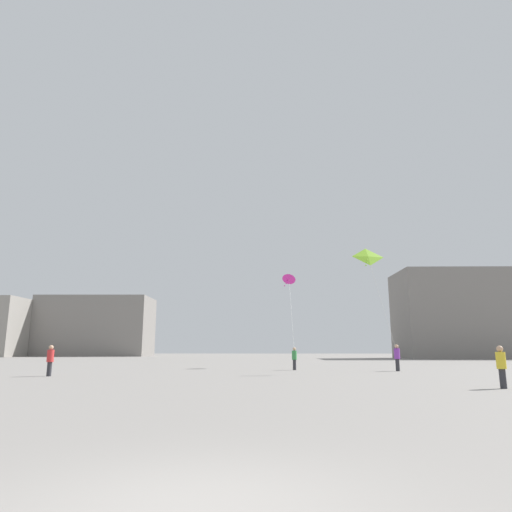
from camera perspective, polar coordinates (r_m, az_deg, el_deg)
ground_plane at (r=5.02m, az=-8.00°, el=-29.30°), size 300.00×300.00×0.00m
person_in_purple at (r=34.09m, az=17.35°, el=-11.99°), size 0.40×0.40×1.84m
person_in_green at (r=34.40m, az=4.86°, el=-12.63°), size 0.36×0.36×1.64m
person_in_yellow at (r=20.82m, az=28.53°, el=-11.96°), size 0.36×0.36×1.66m
person_in_red at (r=29.13m, az=-24.51°, el=-11.74°), size 0.38×0.38×1.74m
kite_magenta_diamond at (r=40.18m, az=4.18°, el=-2.91°), size 1.43×6.02×6.79m
kite_lime_delta at (r=31.76m, az=13.98°, el=-0.22°), size 3.08×2.91×6.87m
building_centre_hall at (r=105.88m, az=-19.48°, el=-8.38°), size 23.62×12.29×12.64m
building_right_hall at (r=83.48m, az=26.03°, el=-6.65°), size 25.49×11.49×14.15m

